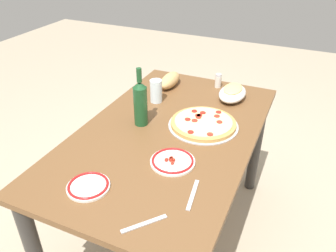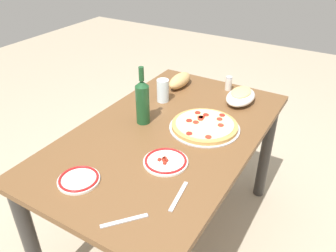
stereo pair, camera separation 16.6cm
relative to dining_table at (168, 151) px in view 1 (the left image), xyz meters
The scene contains 12 objects.
ground_plane 0.63m from the dining_table, ahead, with size 8.00×8.00×0.00m, color tan.
dining_table is the anchor object (origin of this frame).
pepperoni_pizza 0.23m from the dining_table, 50.35° to the right, with size 0.36×0.36×0.03m.
baked_pasta_dish 0.54m from the dining_table, 22.25° to the right, with size 0.24×0.15×0.08m.
wine_bottle 0.29m from the dining_table, 86.09° to the left, with size 0.07×0.07×0.30m.
water_glass 0.38m from the dining_table, 35.99° to the left, with size 0.07×0.07×0.13m, color silver.
side_plate_near 0.29m from the dining_table, 151.39° to the right, with size 0.20×0.20×0.02m.
side_plate_far 0.54m from the dining_table, 167.24° to the left, with size 0.17×0.17×0.02m.
bread_loaf 0.56m from the dining_table, 22.86° to the left, with size 0.22×0.09×0.08m, color tan.
spice_shaker 0.63m from the dining_table, ahead, with size 0.04×0.04×0.09m.
fork_left 0.48m from the dining_table, 144.15° to the right, with size 0.17×0.02×0.01m, color #B7B7BC.
fork_right 0.62m from the dining_table, 163.63° to the right, with size 0.17×0.02×0.01m, color #B7B7BC.
Camera 1 is at (-1.29, -0.58, 1.65)m, focal length 36.05 mm.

